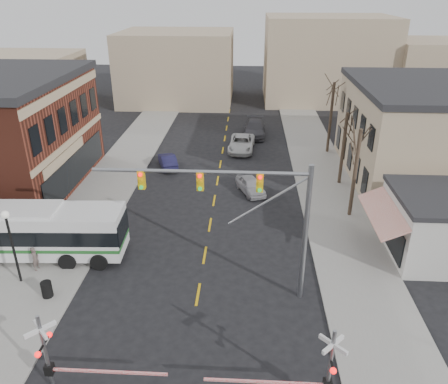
{
  "coord_description": "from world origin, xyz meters",
  "views": [
    {
      "loc": [
        2.6,
        -17.81,
        15.94
      ],
      "look_at": [
        1.13,
        8.32,
        3.5
      ],
      "focal_mm": 35.0,
      "sensor_mm": 36.0,
      "label": 1
    }
  ],
  "objects_px": {
    "transit_bus": "(20,231)",
    "car_b": "(168,161)",
    "car_a": "(251,185)",
    "pedestrian_far": "(61,236)",
    "trash_bin": "(47,289)",
    "car_c": "(242,143)",
    "rr_crossing_west": "(56,354)",
    "car_d": "(255,128)",
    "street_lamp": "(9,233)",
    "pedestrian_near": "(35,259)",
    "traffic_signal_mast": "(249,203)",
    "rr_crossing_east": "(319,369)"
  },
  "relations": [
    {
      "from": "pedestrian_far",
      "to": "car_a",
      "type": "bearing_deg",
      "value": 15.59
    },
    {
      "from": "traffic_signal_mast",
      "to": "street_lamp",
      "type": "relative_size",
      "value": 2.38
    },
    {
      "from": "pedestrian_near",
      "to": "transit_bus",
      "type": "bearing_deg",
      "value": 49.28
    },
    {
      "from": "trash_bin",
      "to": "car_c",
      "type": "distance_m",
      "value": 26.97
    },
    {
      "from": "transit_bus",
      "to": "pedestrian_near",
      "type": "distance_m",
      "value": 2.34
    },
    {
      "from": "traffic_signal_mast",
      "to": "rr_crossing_east",
      "type": "distance_m",
      "value": 8.52
    },
    {
      "from": "street_lamp",
      "to": "pedestrian_near",
      "type": "bearing_deg",
      "value": 68.88
    },
    {
      "from": "car_a",
      "to": "pedestrian_far",
      "type": "distance_m",
      "value": 15.64
    },
    {
      "from": "traffic_signal_mast",
      "to": "car_d",
      "type": "height_order",
      "value": "traffic_signal_mast"
    },
    {
      "from": "pedestrian_far",
      "to": "car_c",
      "type": "bearing_deg",
      "value": 38.47
    },
    {
      "from": "transit_bus",
      "to": "traffic_signal_mast",
      "type": "height_order",
      "value": "traffic_signal_mast"
    },
    {
      "from": "car_d",
      "to": "pedestrian_far",
      "type": "height_order",
      "value": "car_d"
    },
    {
      "from": "street_lamp",
      "to": "car_d",
      "type": "distance_m",
      "value": 32.13
    },
    {
      "from": "street_lamp",
      "to": "car_a",
      "type": "height_order",
      "value": "street_lamp"
    },
    {
      "from": "trash_bin",
      "to": "pedestrian_near",
      "type": "distance_m",
      "value": 3.03
    },
    {
      "from": "pedestrian_far",
      "to": "rr_crossing_west",
      "type": "bearing_deg",
      "value": -89.72
    },
    {
      "from": "transit_bus",
      "to": "street_lamp",
      "type": "distance_m",
      "value": 3.28
    },
    {
      "from": "car_b",
      "to": "pedestrian_far",
      "type": "distance_m",
      "value": 15.27
    },
    {
      "from": "car_a",
      "to": "rr_crossing_west",
      "type": "bearing_deg",
      "value": -133.42
    },
    {
      "from": "transit_bus",
      "to": "rr_crossing_east",
      "type": "distance_m",
      "value": 20.01
    },
    {
      "from": "car_a",
      "to": "car_c",
      "type": "xyz_separation_m",
      "value": [
        -0.97,
        10.4,
        0.1
      ]
    },
    {
      "from": "rr_crossing_west",
      "to": "pedestrian_far",
      "type": "relative_size",
      "value": 3.6
    },
    {
      "from": "rr_crossing_east",
      "to": "car_a",
      "type": "bearing_deg",
      "value": 97.57
    },
    {
      "from": "car_b",
      "to": "car_d",
      "type": "relative_size",
      "value": 0.69
    },
    {
      "from": "car_c",
      "to": "car_d",
      "type": "xyz_separation_m",
      "value": [
        1.42,
        5.2,
        0.07
      ]
    },
    {
      "from": "car_a",
      "to": "pedestrian_far",
      "type": "height_order",
      "value": "pedestrian_far"
    },
    {
      "from": "street_lamp",
      "to": "transit_bus",
      "type": "bearing_deg",
      "value": 110.55
    },
    {
      "from": "street_lamp",
      "to": "car_b",
      "type": "relative_size",
      "value": 1.16
    },
    {
      "from": "transit_bus",
      "to": "trash_bin",
      "type": "xyz_separation_m",
      "value": [
        3.21,
        -4.0,
        -1.3
      ]
    },
    {
      "from": "traffic_signal_mast",
      "to": "car_c",
      "type": "height_order",
      "value": "traffic_signal_mast"
    },
    {
      "from": "traffic_signal_mast",
      "to": "car_a",
      "type": "bearing_deg",
      "value": 89.21
    },
    {
      "from": "transit_bus",
      "to": "trash_bin",
      "type": "distance_m",
      "value": 5.29
    },
    {
      "from": "transit_bus",
      "to": "rr_crossing_east",
      "type": "relative_size",
      "value": 2.35
    },
    {
      "from": "rr_crossing_east",
      "to": "car_c",
      "type": "relative_size",
      "value": 1.02
    },
    {
      "from": "transit_bus",
      "to": "street_lamp",
      "type": "bearing_deg",
      "value": -69.45
    },
    {
      "from": "rr_crossing_east",
      "to": "street_lamp",
      "type": "relative_size",
      "value": 1.2
    },
    {
      "from": "car_a",
      "to": "pedestrian_far",
      "type": "relative_size",
      "value": 2.52
    },
    {
      "from": "pedestrian_far",
      "to": "street_lamp",
      "type": "bearing_deg",
      "value": -126.21
    },
    {
      "from": "traffic_signal_mast",
      "to": "car_d",
      "type": "relative_size",
      "value": 1.92
    },
    {
      "from": "car_b",
      "to": "pedestrian_far",
      "type": "relative_size",
      "value": 2.58
    },
    {
      "from": "trash_bin",
      "to": "rr_crossing_east",
      "type": "bearing_deg",
      "value": -23.34
    },
    {
      "from": "traffic_signal_mast",
      "to": "pedestrian_near",
      "type": "bearing_deg",
      "value": 173.32
    },
    {
      "from": "car_a",
      "to": "car_b",
      "type": "relative_size",
      "value": 0.98
    },
    {
      "from": "transit_bus",
      "to": "rr_crossing_west",
      "type": "distance_m",
      "value": 11.8
    },
    {
      "from": "transit_bus",
      "to": "car_b",
      "type": "xyz_separation_m",
      "value": [
        6.59,
        15.7,
        -1.23
      ]
    },
    {
      "from": "car_c",
      "to": "trash_bin",
      "type": "bearing_deg",
      "value": -108.94
    },
    {
      "from": "car_c",
      "to": "transit_bus",
      "type": "bearing_deg",
      "value": -119.33
    },
    {
      "from": "rr_crossing_west",
      "to": "pedestrian_far",
      "type": "height_order",
      "value": "rr_crossing_west"
    },
    {
      "from": "transit_bus",
      "to": "car_b",
      "type": "distance_m",
      "value": 17.08
    },
    {
      "from": "transit_bus",
      "to": "pedestrian_far",
      "type": "height_order",
      "value": "transit_bus"
    }
  ]
}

